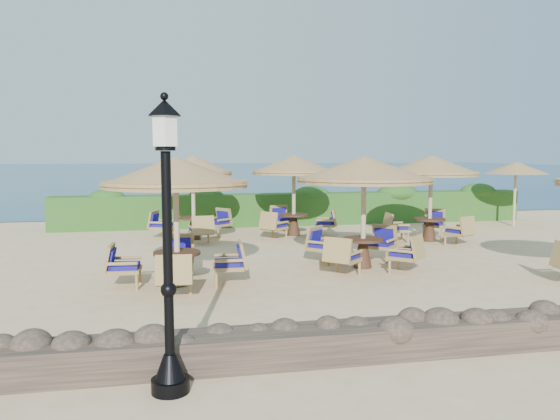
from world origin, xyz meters
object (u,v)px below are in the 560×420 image
object	(u,v)px
extra_parasol	(516,168)
cafe_set_0	(176,195)
cafe_set_3	(193,182)
cafe_set_5	(431,179)
cafe_set_4	(294,178)
cafe_set_1	(364,187)
lamp_post	(168,259)

from	to	relation	value
extra_parasol	cafe_set_0	bearing A→B (deg)	-151.06
cafe_set_0	cafe_set_3	distance (m)	6.07
cafe_set_0	cafe_set_5	xyz separation A→B (m)	(7.74, 4.27, 0.06)
cafe_set_3	cafe_set_4	world-z (taller)	same
cafe_set_1	cafe_set_3	bearing A→B (deg)	126.54
cafe_set_4	cafe_set_5	xyz separation A→B (m)	(3.87, -2.00, 0.02)
cafe_set_0	cafe_set_1	size ratio (longest dim) A/B	0.93
cafe_set_5	cafe_set_3	bearing A→B (deg)	166.14
lamp_post	cafe_set_4	bearing A→B (deg)	70.56
lamp_post	cafe_set_0	bearing A→B (deg)	88.41
lamp_post	cafe_set_5	world-z (taller)	lamp_post
cafe_set_1	cafe_set_0	bearing A→B (deg)	-167.85
cafe_set_3	cafe_set_5	distance (m)	7.38
lamp_post	extra_parasol	world-z (taller)	lamp_post
cafe_set_4	cafe_set_5	world-z (taller)	same
cafe_set_3	cafe_set_4	distance (m)	3.30
cafe_set_3	cafe_set_4	bearing A→B (deg)	4.04
cafe_set_1	cafe_set_5	bearing A→B (deg)	44.61
lamp_post	cafe_set_4	xyz separation A→B (m)	(4.02, 11.39, 0.36)
cafe_set_0	cafe_set_3	world-z (taller)	same
lamp_post	cafe_set_1	bearing A→B (deg)	53.33
lamp_post	cafe_set_5	xyz separation A→B (m)	(7.89, 9.39, 0.38)
cafe_set_1	cafe_set_4	distance (m)	5.36
lamp_post	extra_parasol	bearing A→B (deg)	43.60
extra_parasol	cafe_set_5	xyz separation A→B (m)	(-4.71, -2.61, -0.24)
extra_parasol	cafe_set_1	bearing A→B (deg)	-143.69
extra_parasol	cafe_set_5	bearing A→B (deg)	-150.99
lamp_post	cafe_set_5	bearing A→B (deg)	49.96
cafe_set_4	lamp_post	bearing A→B (deg)	-109.44
cafe_set_0	cafe_set_1	xyz separation A→B (m)	(4.36, 0.94, 0.05)
extra_parasol	cafe_set_1	xyz separation A→B (m)	(-8.09, -5.95, -0.25)
extra_parasol	cafe_set_5	size ratio (longest dim) A/B	0.83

